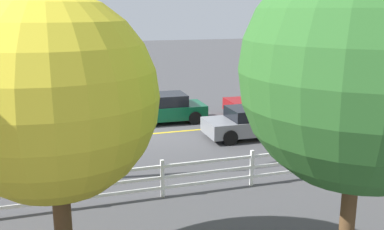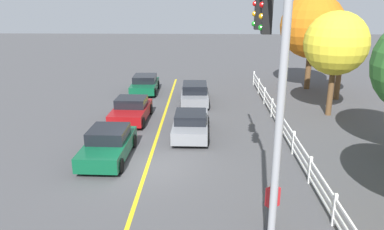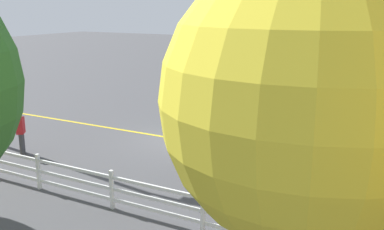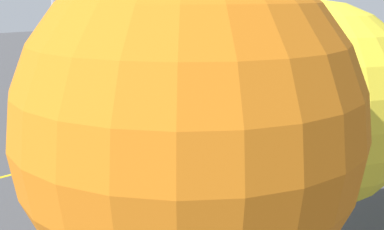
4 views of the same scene
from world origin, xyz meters
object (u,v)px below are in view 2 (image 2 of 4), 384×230
car_4 (131,110)px  tree_3 (312,26)px  car_1 (191,124)px  tree_1 (336,44)px  car_2 (195,93)px  car_3 (145,84)px  car_0 (108,145)px  pedestrian (272,203)px  tree_5 (343,41)px

car_4 → tree_3: size_ratio=0.54×
car_1 → tree_1: 10.08m
car_2 → car_3: size_ratio=1.18×
car_3 → tree_1: tree_1 is taller
tree_1 → tree_3: 7.08m
car_3 → tree_3: size_ratio=0.54×
car_2 → tree_1: 9.62m
car_0 → pedestrian: size_ratio=2.48×
car_0 → car_1: car_0 is taller
car_2 → pedestrian: (14.90, 2.77, 0.25)m
car_3 → pedestrian: (17.70, 6.69, 0.28)m
tree_5 → car_2: bearing=-83.3°
car_4 → tree_5: size_ratio=0.70×
tree_5 → car_3: bearing=-96.5°
car_1 → tree_3: tree_3 is taller
car_1 → car_4: size_ratio=1.10×
car_0 → car_4: 5.52m
car_0 → car_2: bearing=159.9°
tree_3 → car_4: bearing=-56.2°
car_4 → tree_5: (-5.27, 13.93, 3.55)m
pedestrian → tree_5: tree_5 is taller
car_2 → pedestrian: bearing=-170.7°
car_4 → tree_1: bearing=98.4°
car_4 → pedestrian: size_ratio=2.37×
tree_5 → car_4: bearing=-69.3°
tree_3 → tree_5: 3.53m
car_0 → tree_3: size_ratio=0.57×
car_0 → car_4: bearing=-179.1°
car_0 → tree_5: 17.99m
car_4 → pedestrian: (10.83, 6.48, 0.28)m
car_4 → tree_5: bearing=112.4°
car_1 → tree_5: (-7.65, 10.29, 3.56)m
car_2 → tree_1: tree_1 is taller
tree_1 → tree_5: 4.23m
car_0 → car_2: size_ratio=0.90×
car_1 → tree_1: bearing=-65.4°
car_2 → car_3: bearing=53.3°
pedestrian → tree_1: (-12.26, 5.68, 3.51)m
pedestrian → car_0: bearing=14.8°
car_0 → tree_5: tree_5 is taller
tree_5 → pedestrian: bearing=-24.9°
car_2 → tree_5: (-1.19, 10.22, 3.52)m
car_0 → car_1: size_ratio=0.95×
car_2 → pedestrian: 15.16m
car_0 → car_2: (-9.59, 3.74, 0.00)m
car_1 → car_3: bearing=23.1°
tree_3 → tree_1: bearing=-4.0°
car_0 → car_3: (-12.39, -0.18, -0.03)m
car_4 → car_3: bearing=-176.5°
car_0 → tree_1: size_ratio=0.66×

